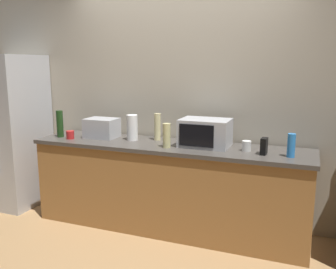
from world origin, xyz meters
The scene contains 14 objects.
ground_plane centered at (0.00, 0.00, 0.00)m, with size 8.00×8.00×0.00m, color #A87F51.
back_wall centered at (0.00, 0.81, 1.35)m, with size 6.40×0.10×2.70m, color #B2A893.
counter_run centered at (0.00, 0.40, 0.45)m, with size 2.84×0.64×0.90m.
refrigerator centered at (-2.05, 0.40, 0.90)m, with size 0.72×0.73×1.80m.
microwave centered at (0.37, 0.45, 1.04)m, with size 0.48×0.35×0.27m.
toaster_oven centered at (-0.80, 0.46, 1.01)m, with size 0.34×0.26×0.21m, color #B7BABF.
paper_towel_roll centered at (-0.43, 0.45, 1.04)m, with size 0.12×0.12×0.27m, color white.
cordless_phone centered at (0.95, 0.32, 0.98)m, with size 0.05×0.11×0.15m, color black.
bottle_hand_soap centered at (-0.18, 0.55, 1.04)m, with size 0.07×0.07×0.29m, color beige.
bottle_wine centered at (-1.25, 0.31, 1.05)m, with size 0.07×0.07×0.29m, color #1E3F19.
bottle_spray_cleaner centered at (1.18, 0.31, 1.00)m, with size 0.07×0.07×0.21m, color #338CE5.
bottle_vinegar centered at (0.04, 0.26, 1.02)m, with size 0.08×0.08×0.24m, color beige.
mug_white centered at (0.79, 0.40, 0.95)m, with size 0.08×0.08×0.10m, color white.
mug_red centered at (-1.08, 0.27, 0.94)m, with size 0.09×0.09×0.09m, color red.
Camera 1 is at (1.30, -2.95, 1.70)m, focal length 39.04 mm.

